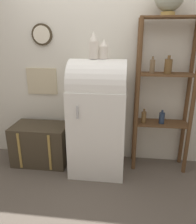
# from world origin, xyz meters

# --- Properties ---
(ground_plane) EXTENTS (12.00, 12.00, 0.00)m
(ground_plane) POSITION_xyz_m (0.00, 0.00, 0.00)
(ground_plane) COLOR #60564C
(wall_back) EXTENTS (7.00, 0.09, 2.70)m
(wall_back) POSITION_xyz_m (-0.01, 0.57, 1.35)
(wall_back) COLOR silver
(wall_back) RESTS_ON ground_plane
(refrigerator) EXTENTS (0.68, 0.67, 1.44)m
(refrigerator) POSITION_xyz_m (-0.00, 0.23, 0.75)
(refrigerator) COLOR white
(refrigerator) RESTS_ON ground_plane
(suitcase_trunk) EXTENTS (0.74, 0.47, 0.55)m
(suitcase_trunk) POSITION_xyz_m (-0.80, 0.28, 0.27)
(suitcase_trunk) COLOR #423828
(suitcase_trunk) RESTS_ON ground_plane
(shelf_unit) EXTENTS (0.70, 0.30, 1.90)m
(shelf_unit) POSITION_xyz_m (0.79, 0.38, 1.07)
(shelf_unit) COLOR brown
(shelf_unit) RESTS_ON ground_plane
(vase_left) EXTENTS (0.11, 0.11, 0.30)m
(vase_left) POSITION_xyz_m (-0.05, 0.23, 1.58)
(vase_left) COLOR silver
(vase_left) RESTS_ON refrigerator
(vase_center) EXTENTS (0.11, 0.11, 0.21)m
(vase_center) POSITION_xyz_m (0.06, 0.24, 1.54)
(vase_center) COLOR silver
(vase_center) RESTS_ON refrigerator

